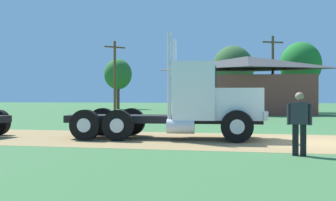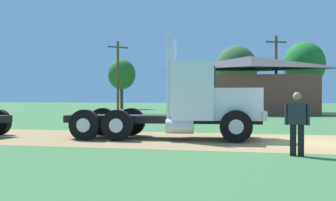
% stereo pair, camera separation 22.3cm
% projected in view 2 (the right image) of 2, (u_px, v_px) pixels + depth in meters
% --- Properties ---
extents(ground_plane, '(200.00, 200.00, 0.00)m').
position_uv_depth(ground_plane, '(307.00, 143.00, 14.32)').
color(ground_plane, '#3B693A').
extents(dirt_track, '(120.00, 6.08, 0.01)m').
position_uv_depth(dirt_track, '(307.00, 142.00, 14.32)').
color(dirt_track, '#987A4D').
rests_on(dirt_track, ground_plane).
extents(truck_foreground_white, '(7.76, 2.97, 3.98)m').
position_uv_depth(truck_foreground_white, '(192.00, 104.00, 15.54)').
color(truck_foreground_white, black).
rests_on(truck_foreground_white, ground_plane).
extents(visitor_by_barrel, '(0.66, 0.33, 1.75)m').
position_uv_depth(visitor_by_barrel, '(297.00, 121.00, 11.05)').
color(visitor_by_barrel, '#2D2D33').
rests_on(visitor_by_barrel, ground_plane).
extents(shed_building, '(12.63, 5.90, 5.47)m').
position_uv_depth(shed_building, '(250.00, 86.00, 37.84)').
color(shed_building, brown).
rests_on(shed_building, ground_plane).
extents(utility_pole_near, '(1.68, 1.63, 7.19)m').
position_uv_depth(utility_pole_near, '(118.00, 75.00, 40.13)').
color(utility_pole_near, brown).
rests_on(utility_pole_near, ground_plane).
extents(utility_pole_far, '(2.05, 1.06, 7.60)m').
position_uv_depth(utility_pole_far, '(276.00, 72.00, 39.33)').
color(utility_pole_far, brown).
rests_on(utility_pole_far, ground_plane).
extents(tree_left, '(3.77, 3.77, 6.83)m').
position_uv_depth(tree_left, '(122.00, 74.00, 55.03)').
color(tree_left, '#513823').
rests_on(tree_left, ground_plane).
extents(tree_mid, '(4.94, 4.94, 7.74)m').
position_uv_depth(tree_mid, '(236.00, 69.00, 47.89)').
color(tree_mid, '#513823').
rests_on(tree_mid, ground_plane).
extents(tree_right, '(4.35, 4.35, 7.52)m').
position_uv_depth(tree_right, '(304.00, 64.00, 42.91)').
color(tree_right, '#513823').
rests_on(tree_right, ground_plane).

